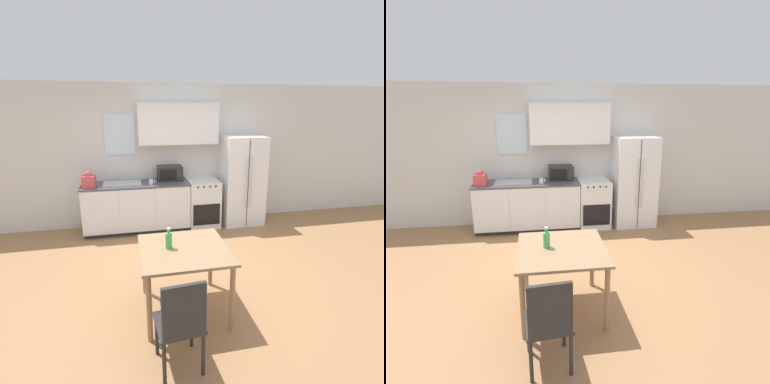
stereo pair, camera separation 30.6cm
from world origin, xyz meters
The scene contains 12 objects.
ground_plane centered at (0.00, 0.00, 0.00)m, with size 12.00×12.00×0.00m, color #9E7047.
wall_back centered at (0.04, 2.12, 1.45)m, with size 12.00×0.38×2.70m.
kitchen_counter centered at (-0.54, 1.80, 0.46)m, with size 1.95×0.66×0.92m.
oven_range centered at (0.73, 1.80, 0.46)m, with size 0.59×0.66×0.91m.
refrigerator centered at (1.52, 1.79, 0.87)m, with size 0.79×0.70×1.73m.
kitchen_sink centered at (-0.78, 1.80, 0.93)m, with size 0.68×0.45×0.21m.
microwave centered at (0.11, 1.92, 1.05)m, with size 0.46×0.34×0.27m.
coffee_mug centered at (-0.27, 1.64, 0.97)m, with size 0.11×0.08×0.10m.
grocery_bag_0 centered at (-1.34, 1.65, 1.04)m, with size 0.22×0.19×0.29m.
dining_table centered at (-0.11, -0.71, 0.66)m, with size 0.97×0.95×0.77m.
dining_chair_near centered at (-0.29, -1.56, 0.54)m, with size 0.43×0.43×0.93m.
drink_bottle centered at (-0.27, -0.67, 0.87)m, with size 0.07×0.07×0.24m.
Camera 1 is at (-0.65, -3.65, 2.25)m, focal length 28.00 mm.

